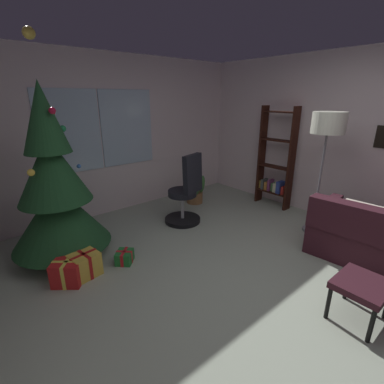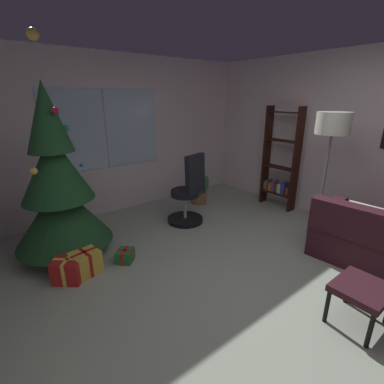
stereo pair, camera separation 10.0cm
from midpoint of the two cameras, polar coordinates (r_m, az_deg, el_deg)
ground_plane at (r=3.10m, az=16.25°, el=-20.29°), size 4.62×6.05×0.10m
wall_back_with_windows at (r=4.86m, az=-13.35°, el=11.30°), size 4.62×0.12×2.53m
footstool at (r=2.89m, az=32.37°, el=-16.84°), size 0.45×0.40×0.38m
holiday_tree at (r=3.61m, az=-25.05°, el=0.45°), size 1.13×1.13×2.53m
gift_box_red at (r=3.33m, az=-23.22°, el=-14.48°), size 0.38×0.37×0.26m
gift_box_green at (r=3.50m, az=-12.75°, el=-12.64°), size 0.27×0.27×0.15m
gift_box_gold at (r=3.37m, az=-20.19°, el=-13.46°), size 0.32×0.29×0.27m
office_chair at (r=4.25m, az=-0.10°, el=-0.95°), size 0.56×0.57×1.10m
bookshelf at (r=5.09m, az=18.16°, el=5.34°), size 0.18×0.64×1.74m
floor_lamp at (r=4.11m, az=27.51°, el=11.24°), size 0.43×0.43×1.70m
potted_plant at (r=5.14m, az=1.96°, el=0.28°), size 0.36×0.41×0.65m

